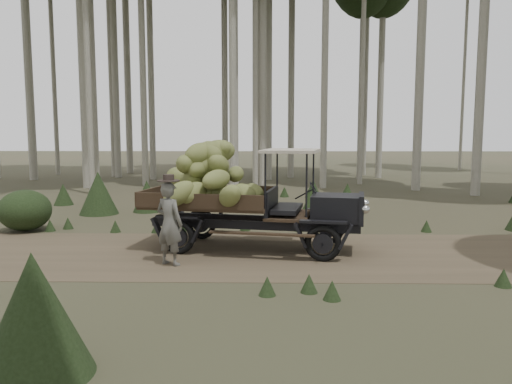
% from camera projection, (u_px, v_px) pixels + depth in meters
% --- Properties ---
extents(ground, '(120.00, 120.00, 0.00)m').
position_uv_depth(ground, '(244.00, 254.00, 10.19)').
color(ground, '#473D2B').
rests_on(ground, ground).
extents(dirt_track, '(70.00, 4.00, 0.01)m').
position_uv_depth(dirt_track, '(244.00, 254.00, 10.19)').
color(dirt_track, brown).
rests_on(dirt_track, ground).
extents(banana_truck, '(4.83, 2.54, 2.38)m').
position_uv_depth(banana_truck, '(228.00, 184.00, 10.50)').
color(banana_truck, black).
rests_on(banana_truck, ground).
extents(farmer, '(0.68, 0.61, 1.70)m').
position_uv_depth(farmer, '(169.00, 223.00, 9.24)').
color(farmer, '#5B5953').
rests_on(farmer, ground).
extents(undergrowth, '(24.43, 19.77, 1.39)m').
position_uv_depth(undergrowth, '(187.00, 237.00, 9.19)').
color(undergrowth, '#233319').
rests_on(undergrowth, ground).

